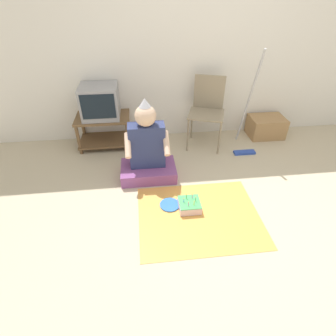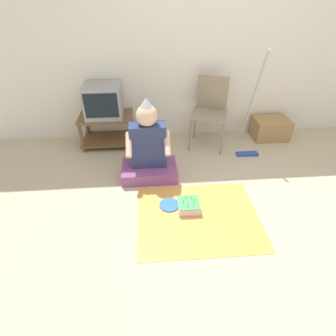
% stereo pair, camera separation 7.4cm
% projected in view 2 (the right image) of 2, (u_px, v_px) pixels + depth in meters
% --- Properties ---
extents(ground_plane, '(16.00, 16.00, 0.00)m').
position_uv_depth(ground_plane, '(236.00, 232.00, 2.40)').
color(ground_plane, beige).
extents(wall_back, '(6.40, 0.06, 2.55)m').
position_uv_depth(wall_back, '(206.00, 40.00, 3.23)').
color(wall_back, white).
rests_on(wall_back, ground_plane).
extents(tv_stand, '(0.69, 0.45, 0.43)m').
position_uv_depth(tv_stand, '(107.00, 127.00, 3.54)').
color(tv_stand, brown).
rests_on(tv_stand, ground_plane).
extents(tv, '(0.46, 0.42, 0.40)m').
position_uv_depth(tv, '(103.00, 101.00, 3.32)').
color(tv, '#99999E').
rests_on(tv, tv_stand).
extents(folding_chair, '(0.55, 0.53, 0.91)m').
position_uv_depth(folding_chair, '(210.00, 107.00, 3.40)').
color(folding_chair, gray).
rests_on(folding_chair, ground_plane).
extents(cardboard_box_stack, '(0.48, 0.36, 0.29)m').
position_uv_depth(cardboard_box_stack, '(270.00, 128.00, 3.76)').
color(cardboard_box_stack, '#A87F51').
rests_on(cardboard_box_stack, ground_plane).
extents(dust_mop, '(0.28, 0.40, 1.30)m').
position_uv_depth(dust_mop, '(250.00, 125.00, 3.30)').
color(dust_mop, '#2D4CB2').
rests_on(dust_mop, ground_plane).
extents(person_seated, '(0.62, 0.41, 0.93)m').
position_uv_depth(person_seated, '(149.00, 152.00, 2.92)').
color(person_seated, '#8C4C8C').
rests_on(person_seated, ground_plane).
extents(party_cloth, '(1.17, 0.95, 0.01)m').
position_uv_depth(party_cloth, '(198.00, 217.00, 2.55)').
color(party_cloth, '#EFA84C').
rests_on(party_cloth, ground_plane).
extents(birthday_cake, '(0.21, 0.21, 0.14)m').
position_uv_depth(birthday_cake, '(189.00, 205.00, 2.61)').
color(birthday_cake, silver).
rests_on(birthday_cake, party_cloth).
extents(paper_plate, '(0.20, 0.20, 0.01)m').
position_uv_depth(paper_plate, '(169.00, 205.00, 2.67)').
color(paper_plate, blue).
rests_on(paper_plate, party_cloth).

